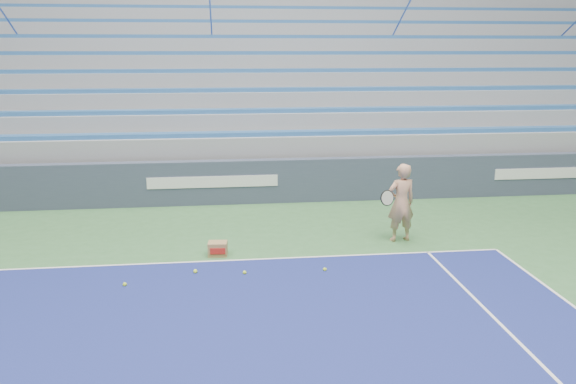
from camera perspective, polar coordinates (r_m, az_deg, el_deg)
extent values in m
cube|color=white|center=(10.43, -7.86, -6.97)|extent=(10.97, 0.05, 0.00)
cube|color=#384156|center=(14.10, -7.62, 0.97)|extent=(30.00, 0.30, 1.10)
cube|color=white|center=(13.93, -7.64, 1.02)|extent=(3.20, 0.02, 0.28)
cube|color=white|center=(16.41, 25.61, 1.75)|extent=(3.40, 0.02, 0.28)
cube|color=gray|center=(18.55, -7.40, 4.21)|extent=(30.00, 8.50, 1.10)
cube|color=gray|center=(18.43, -7.48, 6.66)|extent=(30.00, 8.50, 0.50)
cube|color=#2C5E9F|center=(14.55, -7.72, 5.82)|extent=(29.60, 0.42, 0.11)
cube|color=gray|center=(18.80, -7.52, 8.34)|extent=(30.00, 7.65, 0.50)
cube|color=#2C5E9F|center=(15.33, -7.73, 8.14)|extent=(29.60, 0.42, 0.11)
cube|color=gray|center=(19.17, -7.55, 9.95)|extent=(30.00, 6.80, 0.50)
cube|color=#2C5E9F|center=(16.14, -7.74, 10.22)|extent=(29.60, 0.42, 0.11)
cube|color=gray|center=(19.57, -7.58, 11.51)|extent=(30.00, 5.95, 0.50)
cube|color=#2C5E9F|center=(16.96, -7.74, 12.11)|extent=(29.60, 0.42, 0.11)
cube|color=gray|center=(19.98, -7.61, 13.00)|extent=(30.00, 5.10, 0.50)
cube|color=#2C5E9F|center=(17.80, -7.75, 13.82)|extent=(29.60, 0.42, 0.11)
cube|color=gray|center=(20.40, -7.64, 14.43)|extent=(30.00, 4.25, 0.50)
cube|color=#2C5E9F|center=(18.65, -7.76, 15.38)|extent=(29.60, 0.42, 0.11)
cube|color=gray|center=(20.83, -7.66, 15.80)|extent=(30.00, 3.40, 0.50)
cube|color=#2C5E9F|center=(19.51, -7.76, 16.80)|extent=(29.60, 0.42, 0.11)
cube|color=gray|center=(21.27, -7.69, 17.11)|extent=(30.00, 2.55, 0.50)
cube|color=#2C5E9F|center=(20.39, -7.77, 18.10)|extent=(29.60, 0.42, 0.11)
cube|color=gray|center=(21.73, -7.72, 18.38)|extent=(30.00, 1.70, 0.50)
cube|color=gray|center=(22.82, -7.52, 13.91)|extent=(31.00, 0.40, 7.30)
cylinder|color=#355BBB|center=(19.35, -26.57, 15.33)|extent=(0.05, 8.53, 5.04)
cylinder|color=#355BBB|center=(18.29, -7.83, 16.79)|extent=(0.05, 8.53, 5.04)
cylinder|color=#355BBB|center=(19.15, 11.24, 16.55)|extent=(0.05, 8.53, 5.04)
cylinder|color=#355BBB|center=(21.70, 27.07, 15.01)|extent=(0.05, 8.53, 5.04)
imported|color=tan|center=(11.43, 11.41, -1.07)|extent=(0.63, 0.47, 1.60)
cylinder|color=black|center=(11.06, 10.11, -0.71)|extent=(0.12, 0.27, 0.08)
cylinder|color=beige|center=(10.75, 10.04, -0.60)|extent=(0.29, 0.16, 0.28)
torus|color=black|center=(10.75, 10.04, -0.60)|extent=(0.31, 0.18, 0.30)
cube|color=olive|center=(10.68, -7.15, -5.74)|extent=(0.37, 0.29, 0.26)
cube|color=#B21E19|center=(10.55, -7.16, -6.00)|extent=(0.28, 0.04, 0.12)
sphere|color=#C9F131|center=(9.95, -9.40, -7.99)|extent=(0.07, 0.07, 0.07)
sphere|color=#C9F131|center=(9.97, -9.40, -7.93)|extent=(0.07, 0.07, 0.07)
sphere|color=#C9F131|center=(9.81, -4.43, -8.16)|extent=(0.07, 0.07, 0.07)
sphere|color=#C9F131|center=(9.93, 3.76, -7.85)|extent=(0.07, 0.07, 0.07)
sphere|color=#C9F131|center=(9.69, -16.25, -9.01)|extent=(0.07, 0.07, 0.07)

